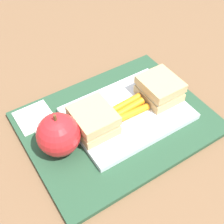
# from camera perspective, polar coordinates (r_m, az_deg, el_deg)

# --- Properties ---
(ground_plane) EXTENTS (2.40, 2.40, 0.00)m
(ground_plane) POSITION_cam_1_polar(r_m,az_deg,el_deg) (0.61, 0.99, -2.20)
(ground_plane) COLOR brown
(lunchbag_mat) EXTENTS (0.36, 0.28, 0.01)m
(lunchbag_mat) POSITION_cam_1_polar(r_m,az_deg,el_deg) (0.61, 0.99, -1.89)
(lunchbag_mat) COLOR #284C33
(lunchbag_mat) RESTS_ON ground_plane
(food_tray) EXTENTS (0.23, 0.17, 0.01)m
(food_tray) POSITION_cam_1_polar(r_m,az_deg,el_deg) (0.61, 2.97, -0.24)
(food_tray) COLOR white
(food_tray) RESTS_ON lunchbag_mat
(sandwich_half_left) EXTENTS (0.07, 0.08, 0.04)m
(sandwich_half_left) POSITION_cam_1_polar(r_m,az_deg,el_deg) (0.62, 8.96, 4.37)
(sandwich_half_left) COLOR tan
(sandwich_half_left) RESTS_ON food_tray
(sandwich_half_right) EXTENTS (0.07, 0.08, 0.04)m
(sandwich_half_right) POSITION_cam_1_polar(r_m,az_deg,el_deg) (0.56, -3.49, -1.52)
(sandwich_half_right) COLOR tan
(sandwich_half_right) RESTS_ON food_tray
(carrot_sticks_bundle) EXTENTS (0.08, 0.04, 0.02)m
(carrot_sticks_bundle) POSITION_cam_1_polar(r_m,az_deg,el_deg) (0.60, 3.06, 0.60)
(carrot_sticks_bundle) COLOR orange
(carrot_sticks_bundle) RESTS_ON food_tray
(apple) EXTENTS (0.08, 0.08, 0.09)m
(apple) POSITION_cam_1_polar(r_m,az_deg,el_deg) (0.54, -9.82, -4.49)
(apple) COLOR red
(apple) RESTS_ON lunchbag_mat
(paper_napkin) EXTENTS (0.07, 0.07, 0.00)m
(paper_napkin) POSITION_cam_1_polar(r_m,az_deg,el_deg) (0.63, -14.32, -0.97)
(paper_napkin) COLOR white
(paper_napkin) RESTS_ON lunchbag_mat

